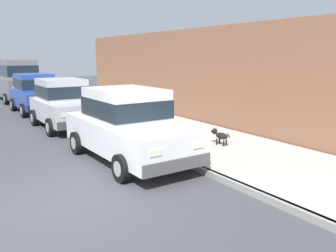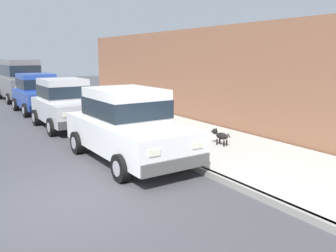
{
  "view_description": "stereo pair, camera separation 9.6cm",
  "coord_description": "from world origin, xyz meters",
  "px_view_note": "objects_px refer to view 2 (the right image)",
  "views": [
    {
      "loc": [
        -1.91,
        -6.31,
        2.77
      ],
      "look_at": [
        3.31,
        1.74,
        0.85
      ],
      "focal_mm": 37.96,
      "sensor_mm": 36.0,
      "label": 1
    },
    {
      "loc": [
        -1.83,
        -6.36,
        2.77
      ],
      "look_at": [
        3.31,
        1.74,
        0.85
      ],
      "focal_mm": 37.96,
      "sensor_mm": 36.0,
      "label": 2
    }
  ],
  "objects_px": {
    "car_silver_hatchback": "(65,103)",
    "car_grey_van": "(19,78)",
    "car_blue_hatchback": "(37,92)",
    "dog_black": "(220,135)",
    "car_white_sedan": "(127,124)"
  },
  "relations": [
    {
      "from": "car_white_sedan",
      "to": "car_blue_hatchback",
      "type": "bearing_deg",
      "value": 90.67
    },
    {
      "from": "car_silver_hatchback",
      "to": "car_grey_van",
      "type": "xyz_separation_m",
      "value": [
        0.12,
        9.78,
        0.42
      ]
    },
    {
      "from": "car_white_sedan",
      "to": "dog_black",
      "type": "distance_m",
      "value": 2.91
    },
    {
      "from": "car_blue_hatchback",
      "to": "car_grey_van",
      "type": "xyz_separation_m",
      "value": [
        0.12,
        5.27,
        0.42
      ]
    },
    {
      "from": "car_blue_hatchback",
      "to": "car_grey_van",
      "type": "relative_size",
      "value": 0.77
    },
    {
      "from": "car_grey_van",
      "to": "dog_black",
      "type": "height_order",
      "value": "car_grey_van"
    },
    {
      "from": "car_grey_van",
      "to": "car_silver_hatchback",
      "type": "bearing_deg",
      "value": -90.71
    },
    {
      "from": "dog_black",
      "to": "car_blue_hatchback",
      "type": "bearing_deg",
      "value": 105.92
    },
    {
      "from": "car_grey_van",
      "to": "dog_black",
      "type": "bearing_deg",
      "value": -79.78
    },
    {
      "from": "car_silver_hatchback",
      "to": "car_grey_van",
      "type": "relative_size",
      "value": 0.77
    },
    {
      "from": "car_silver_hatchback",
      "to": "car_grey_van",
      "type": "distance_m",
      "value": 9.78
    },
    {
      "from": "car_white_sedan",
      "to": "car_silver_hatchback",
      "type": "bearing_deg",
      "value": 91.22
    },
    {
      "from": "car_silver_hatchback",
      "to": "car_grey_van",
      "type": "height_order",
      "value": "car_grey_van"
    },
    {
      "from": "car_silver_hatchback",
      "to": "dog_black",
      "type": "height_order",
      "value": "car_silver_hatchback"
    },
    {
      "from": "car_blue_hatchback",
      "to": "dog_black",
      "type": "distance_m",
      "value": 10.67
    }
  ]
}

